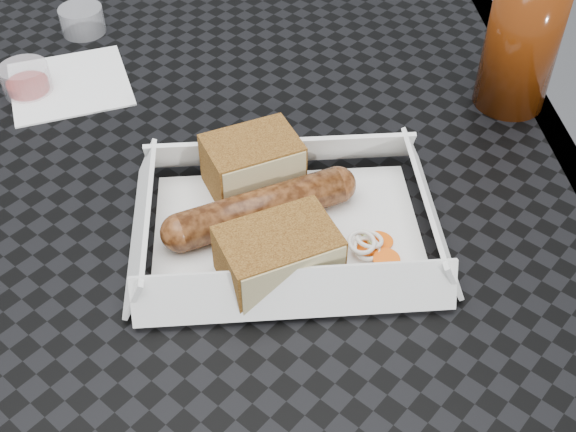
% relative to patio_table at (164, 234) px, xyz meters
% --- Properties ---
extents(patio_table, '(0.80, 0.80, 0.74)m').
position_rel_patio_table_xyz_m(patio_table, '(0.00, 0.00, 0.00)').
color(patio_table, black).
rests_on(patio_table, ground).
extents(food_tray, '(0.22, 0.15, 0.00)m').
position_rel_patio_table_xyz_m(food_tray, '(0.12, -0.08, 0.08)').
color(food_tray, white).
rests_on(food_tray, patio_table).
extents(bratwurst, '(0.16, 0.08, 0.03)m').
position_rel_patio_table_xyz_m(bratwurst, '(0.10, -0.07, 0.10)').
color(bratwurst, brown).
rests_on(bratwurst, food_tray).
extents(bread_near, '(0.09, 0.08, 0.05)m').
position_rel_patio_table_xyz_m(bread_near, '(0.09, -0.02, 0.10)').
color(bread_near, brown).
rests_on(bread_near, food_tray).
extents(bread_far, '(0.10, 0.08, 0.04)m').
position_rel_patio_table_xyz_m(bread_far, '(0.11, -0.13, 0.10)').
color(bread_far, brown).
rests_on(bread_far, food_tray).
extents(veg_garnish, '(0.03, 0.03, 0.00)m').
position_rel_patio_table_xyz_m(veg_garnish, '(0.18, -0.11, 0.08)').
color(veg_garnish, '#F85A0A').
rests_on(veg_garnish, food_tray).
extents(napkin, '(0.15, 0.15, 0.00)m').
position_rel_patio_table_xyz_m(napkin, '(-0.10, 0.15, 0.08)').
color(napkin, white).
rests_on(napkin, patio_table).
extents(condiment_cup_sauce, '(0.05, 0.05, 0.03)m').
position_rel_patio_table_xyz_m(condiment_cup_sauce, '(-0.14, 0.14, 0.09)').
color(condiment_cup_sauce, '#97120B').
rests_on(condiment_cup_sauce, patio_table).
extents(condiment_cup_empty, '(0.05, 0.05, 0.03)m').
position_rel_patio_table_xyz_m(condiment_cup_empty, '(-0.10, 0.26, 0.09)').
color(condiment_cup_empty, silver).
rests_on(condiment_cup_empty, patio_table).
extents(drink_glass, '(0.07, 0.07, 0.15)m').
position_rel_patio_table_xyz_m(drink_glass, '(0.35, 0.09, 0.15)').
color(drink_glass, '#4F1E06').
rests_on(drink_glass, patio_table).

